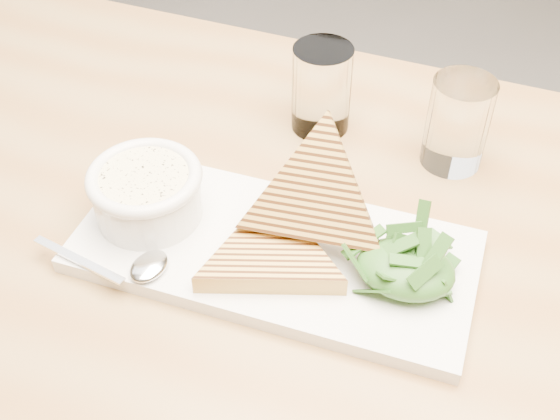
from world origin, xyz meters
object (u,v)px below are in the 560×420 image
(platter, at_px, (274,251))
(soup_bowl, at_px, (148,198))
(table_top, at_px, (236,265))
(glass_near, at_px, (322,89))
(glass_far, at_px, (457,123))

(platter, bearing_deg, soup_bowl, 178.32)
(table_top, height_order, platter, platter)
(platter, height_order, glass_near, glass_near)
(platter, height_order, glass_far, glass_far)
(soup_bowl, xyz_separation_m, glass_near, (0.13, 0.23, 0.02))
(platter, distance_m, glass_far, 0.27)
(table_top, distance_m, soup_bowl, 0.12)
(glass_near, bearing_deg, glass_far, -5.88)
(glass_far, bearing_deg, glass_near, 174.12)
(table_top, bearing_deg, glass_near, 84.01)
(platter, height_order, soup_bowl, soup_bowl)
(table_top, xyz_separation_m, glass_far, (0.19, 0.22, 0.08))
(glass_far, bearing_deg, table_top, -131.01)
(table_top, relative_size, soup_bowl, 11.31)
(platter, xyz_separation_m, glass_near, (-0.02, 0.23, 0.05))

